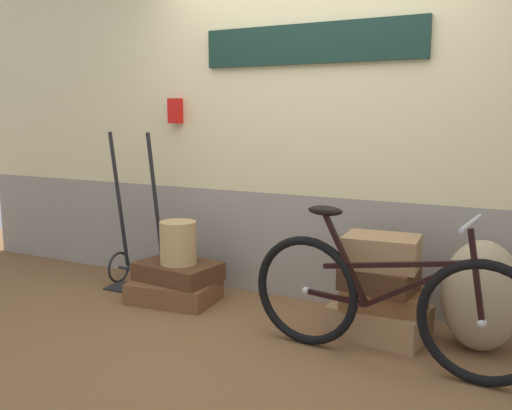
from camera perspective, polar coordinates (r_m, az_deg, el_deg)
name	(u,v)px	position (r m, az deg, el deg)	size (l,w,h in m)	color
ground	(260,337)	(3.76, 0.40, -13.27)	(8.78, 5.20, 0.06)	brown
station_building	(313,130)	(4.24, 5.83, 7.60)	(6.78, 0.74, 2.58)	gray
suitcase_0	(174,291)	(4.36, -8.31, -8.66)	(0.63, 0.44, 0.15)	brown
suitcase_1	(178,271)	(4.36, -7.90, -6.67)	(0.60, 0.42, 0.14)	#4C2D19
suitcase_2	(379,321)	(3.75, 12.37, -11.43)	(0.59, 0.41, 0.20)	#9E754C
suitcase_3	(384,299)	(3.67, 12.92, -9.33)	(0.52, 0.32, 0.12)	brown
suitcase_4	(379,279)	(3.63, 12.37, -7.33)	(0.45, 0.31, 0.15)	#4C2D19
suitcase_5	(382,251)	(3.60, 12.64, -4.62)	(0.45, 0.33, 0.20)	#9E754C
wicker_basket	(178,243)	(4.27, -7.92, -3.82)	(0.27, 0.27, 0.32)	tan
luggage_trolley	(137,251)	(4.70, -11.99, -4.64)	(0.46, 0.35, 1.27)	black
burlap_sack	(481,296)	(3.64, 21.92, -8.55)	(0.46, 0.39, 0.68)	#9E8966
bicycle	(386,302)	(3.29, 13.04, -9.55)	(1.70, 0.46, 0.88)	black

